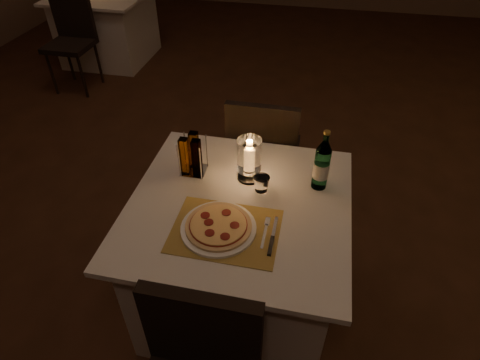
% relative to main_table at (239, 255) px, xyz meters
% --- Properties ---
extents(floor, '(8.00, 10.00, 0.02)m').
position_rel_main_table_xyz_m(floor, '(0.21, 0.51, -0.38)').
color(floor, '#432515').
rests_on(floor, ground).
extents(main_table, '(1.00, 1.00, 0.74)m').
position_rel_main_table_xyz_m(main_table, '(0.00, 0.00, 0.00)').
color(main_table, silver).
rests_on(main_table, ground).
extents(chair_far, '(0.42, 0.42, 0.90)m').
position_rel_main_table_xyz_m(chair_far, '(-0.00, 0.71, 0.18)').
color(chair_far, black).
rests_on(chair_far, ground).
extents(placemat, '(0.45, 0.34, 0.00)m').
position_rel_main_table_xyz_m(placemat, '(-0.02, -0.18, 0.37)').
color(placemat, '#A68339').
rests_on(placemat, main_table).
extents(plate, '(0.32, 0.32, 0.01)m').
position_rel_main_table_xyz_m(plate, '(-0.05, -0.18, 0.38)').
color(plate, white).
rests_on(plate, placemat).
extents(pizza, '(0.28, 0.28, 0.02)m').
position_rel_main_table_xyz_m(pizza, '(-0.05, -0.18, 0.39)').
color(pizza, '#D8B77F').
rests_on(pizza, plate).
extents(fork, '(0.02, 0.18, 0.00)m').
position_rel_main_table_xyz_m(fork, '(0.14, -0.15, 0.37)').
color(fork, silver).
rests_on(fork, placemat).
extents(knife, '(0.02, 0.22, 0.01)m').
position_rel_main_table_xyz_m(knife, '(0.18, -0.21, 0.37)').
color(knife, black).
rests_on(knife, placemat).
extents(tumbler, '(0.08, 0.08, 0.08)m').
position_rel_main_table_xyz_m(tumbler, '(0.08, 0.11, 0.40)').
color(tumbler, white).
rests_on(tumbler, main_table).
extents(water_bottle, '(0.07, 0.07, 0.31)m').
position_rel_main_table_xyz_m(water_bottle, '(0.35, 0.19, 0.49)').
color(water_bottle, '#56A171').
rests_on(water_bottle, main_table).
extents(hurricane_candle, '(0.12, 0.12, 0.22)m').
position_rel_main_table_xyz_m(hurricane_candle, '(0.01, 0.18, 0.50)').
color(hurricane_candle, white).
rests_on(hurricane_candle, main_table).
extents(cruet_caddy, '(0.12, 0.12, 0.21)m').
position_rel_main_table_xyz_m(cruet_caddy, '(-0.27, 0.17, 0.46)').
color(cruet_caddy, white).
rests_on(cruet_caddy, main_table).
extents(neighbor_table_left, '(1.00, 1.00, 0.74)m').
position_rel_main_table_xyz_m(neighbor_table_left, '(-2.20, 2.98, 0.00)').
color(neighbor_table_left, silver).
rests_on(neighbor_table_left, ground).
extents(neighbor_chair_la, '(0.42, 0.42, 0.90)m').
position_rel_main_table_xyz_m(neighbor_chair_la, '(-2.20, 2.27, 0.18)').
color(neighbor_chair_la, black).
rests_on(neighbor_chair_la, ground).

